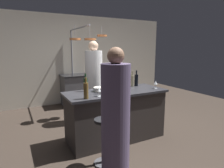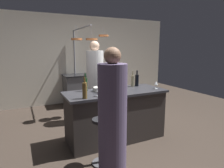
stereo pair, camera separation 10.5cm
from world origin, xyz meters
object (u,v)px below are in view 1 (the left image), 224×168
object	(u,v)px
wine_bottle_white	(132,80)
wine_glass_by_chef	(156,83)
wine_glass_near_left_guest	(99,90)
mixing_bowl_ceramic	(99,89)
wine_bottle_amber	(86,90)
wine_bottle_red	(86,84)
mixing_bowl_wooden	(117,90)
pepper_mill	(102,87)
stove_range	(76,90)
cutting_board	(114,88)
wine_bottle_dark	(136,80)
bar_stool_left	(103,140)
chef	(94,85)
guest_left	(116,121)

from	to	relation	value
wine_bottle_white	wine_glass_by_chef	size ratio (longest dim) A/B	2.09
wine_glass_near_left_guest	mixing_bowl_ceramic	bearing A→B (deg)	64.98
wine_bottle_amber	wine_glass_near_left_guest	world-z (taller)	wine_bottle_amber
wine_bottle_red	mixing_bowl_wooden	bearing A→B (deg)	-35.56
pepper_mill	wine_glass_by_chef	world-z (taller)	pepper_mill
stove_range	mixing_bowl_wooden	distance (m)	2.59
wine_bottle_red	wine_bottle_white	bearing A→B (deg)	-0.43
stove_range	cutting_board	bearing A→B (deg)	-88.43
mixing_bowl_wooden	wine_bottle_white	bearing A→B (deg)	30.86
wine_bottle_white	mixing_bowl_wooden	world-z (taller)	wine_bottle_white
wine_bottle_dark	wine_bottle_white	xyz separation A→B (m)	(-0.10, 0.01, -0.00)
wine_glass_near_left_guest	bar_stool_left	bearing A→B (deg)	-105.70
wine_bottle_white	chef	bearing A→B (deg)	120.67
wine_bottle_red	mixing_bowl_ceramic	distance (m)	0.26
pepper_mill	wine_bottle_white	xyz separation A→B (m)	(0.78, 0.29, 0.01)
guest_left	mixing_bowl_wooden	world-z (taller)	guest_left
bar_stool_left	wine_bottle_white	xyz separation A→B (m)	(1.02, 0.84, 0.64)
mixing_bowl_ceramic	wine_bottle_amber	bearing A→B (deg)	-135.88
mixing_bowl_ceramic	stove_range	bearing A→B (deg)	83.37
chef	wine_bottle_white	world-z (taller)	chef
wine_bottle_dark	cutting_board	bearing A→B (deg)	-176.50
stove_range	wine_bottle_white	world-z (taller)	wine_bottle_white
guest_left	wine_bottle_red	size ratio (longest dim) A/B	5.23
wine_bottle_dark	mixing_bowl_ceramic	bearing A→B (deg)	-172.72
wine_bottle_dark	wine_glass_by_chef	xyz separation A→B (m)	(0.17, -0.38, -0.02)
cutting_board	wine_bottle_amber	size ratio (longest dim) A/B	0.98
guest_left	wine_bottle_white	bearing A→B (deg)	49.35
wine_glass_near_left_guest	mixing_bowl_ceramic	distance (m)	0.37
wine_bottle_dark	mixing_bowl_ceramic	world-z (taller)	wine_bottle_dark
bar_stool_left	pepper_mill	size ratio (longest dim) A/B	3.24
stove_range	wine_bottle_dark	bearing A→B (deg)	-75.43
wine_bottle_red	wine_bottle_dark	size ratio (longest dim) A/B	1.01
wine_bottle_red	wine_glass_near_left_guest	size ratio (longest dim) A/B	2.17
wine_bottle_red	wine_bottle_dark	distance (m)	1.06
mixing_bowl_wooden	cutting_board	bearing A→B (deg)	70.41
wine_bottle_red	wine_bottle_white	distance (m)	0.97
bar_stool_left	wine_glass_near_left_guest	world-z (taller)	wine_glass_near_left_guest
guest_left	pepper_mill	distance (m)	0.96
stove_range	chef	size ratio (longest dim) A/B	0.49
pepper_mill	wine_bottle_dark	world-z (taller)	wine_bottle_dark
guest_left	wine_bottle_dark	world-z (taller)	guest_left
stove_range	wine_bottle_amber	xyz separation A→B (m)	(-0.65, -2.71, 0.58)
mixing_bowl_wooden	mixing_bowl_ceramic	bearing A→B (deg)	140.52
bar_stool_left	cutting_board	xyz separation A→B (m)	(0.60, 0.80, 0.53)
stove_range	chef	bearing A→B (deg)	-89.79
mixing_bowl_ceramic	mixing_bowl_wooden	bearing A→B (deg)	-39.48
wine_bottle_dark	mixing_bowl_ceramic	size ratio (longest dim) A/B	1.50
wine_bottle_white	pepper_mill	bearing A→B (deg)	-159.39
guest_left	wine_bottle_red	xyz separation A→B (m)	(0.06, 1.20, 0.25)
bar_stool_left	wine_bottle_red	xyz separation A→B (m)	(0.06, 0.85, 0.65)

